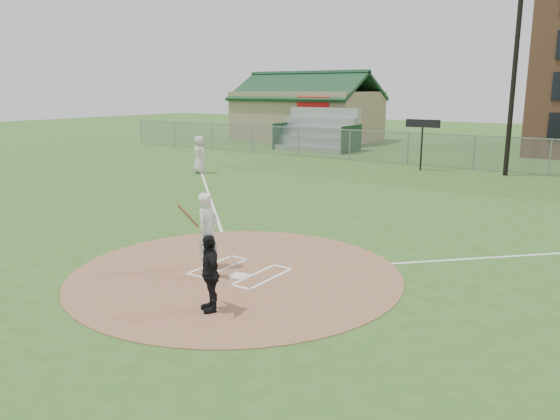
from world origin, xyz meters
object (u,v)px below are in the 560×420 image
Objects in this scene: catcher at (209,256)px; umpire at (210,273)px; home_plate at (239,276)px; batter_at_plate at (208,231)px; ondeck_player at (199,155)px.

catcher is 0.69× the size of umpire.
catcher reaches higher than home_plate.
batter_at_plate is (-1.10, 0.12, 0.98)m from home_plate.
home_plate is at bearing 153.84° from ondeck_player.
batter_at_plate reaches higher than home_plate.
ondeck_player is at bearing 167.40° from umpire.
umpire is at bearing 151.38° from ondeck_player.
home_plate is at bearing 146.95° from umpire.
ondeck_player reaches higher than catcher.
batter_at_plate is at bearing 137.02° from catcher.
ondeck_player is (-13.47, 14.45, 0.19)m from umpire.
ondeck_player is at bearing 133.11° from batter_at_plate.
home_plate is 0.21× the size of batter_at_plate.
catcher is at bearing -137.98° from home_plate.
batter_at_plate reaches higher than umpire.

